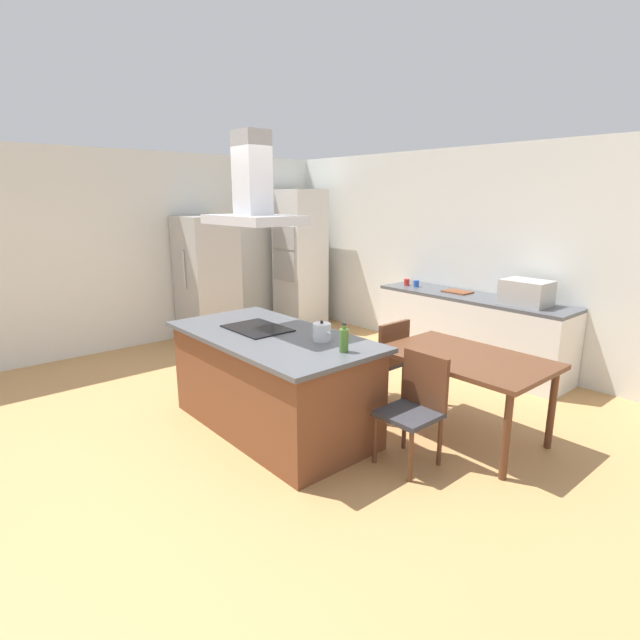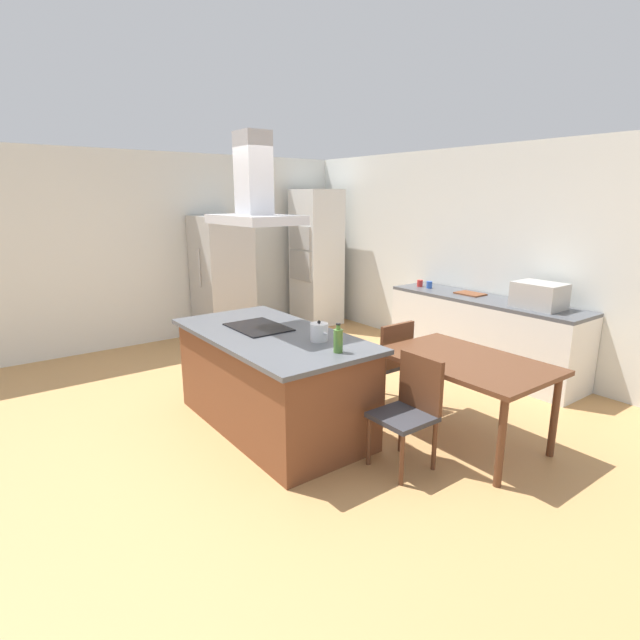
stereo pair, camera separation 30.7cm
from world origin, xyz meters
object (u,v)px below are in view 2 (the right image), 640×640
object	(u,v)px
cutting_board	(470,294)
olive_oil_bottle	(338,340)
dining_table	(465,368)
coffee_mug_red	(420,283)
countertop_microwave	(539,295)
range_hood	(254,195)
cooktop	(258,327)
chair_facing_island	(410,405)
chair_at_left_end	(389,359)
wall_oven_stack	(316,258)
coffee_mug_blue	(429,285)
refrigerator	(222,278)
tea_kettle	(319,332)

from	to	relation	value
cutting_board	olive_oil_bottle	bearing A→B (deg)	-73.12
cutting_board	dining_table	distance (m)	2.19
coffee_mug_red	countertop_microwave	bearing A→B (deg)	1.24
range_hood	cutting_board	bearing A→B (deg)	86.53
coffee_mug_red	dining_table	world-z (taller)	coffee_mug_red
coffee_mug_red	cutting_board	world-z (taller)	coffee_mug_red
cooktop	dining_table	xyz separation A→B (m)	(1.46, 1.18, -0.24)
chair_facing_island	chair_at_left_end	xyz separation A→B (m)	(-0.92, 0.67, 0.00)
olive_oil_bottle	countertop_microwave	distance (m)	2.75
cooktop	chair_facing_island	xyz separation A→B (m)	(1.46, 0.51, -0.40)
coffee_mug_red	chair_at_left_end	xyz separation A→B (m)	(1.12, -1.67, -0.44)
wall_oven_stack	chair_at_left_end	distance (m)	3.59
chair_facing_island	coffee_mug_red	bearing A→B (deg)	131.15
olive_oil_bottle	coffee_mug_blue	distance (m)	3.09
refrigerator	chair_facing_island	bearing A→B (deg)	-6.27
cooktop	dining_table	size ratio (longest dim) A/B	0.43
coffee_mug_blue	range_hood	size ratio (longest dim) A/B	0.10
refrigerator	dining_table	distance (m)	4.23
wall_oven_stack	coffee_mug_red	bearing A→B (deg)	5.37
cutting_board	dining_table	bearing A→B (deg)	-53.80
coffee_mug_blue	wall_oven_stack	xyz separation A→B (m)	(-2.26, -0.21, 0.16)
tea_kettle	chair_facing_island	size ratio (longest dim) A/B	0.23
olive_oil_bottle	chair_facing_island	bearing A→B (deg)	41.27
tea_kettle	dining_table	bearing A→B (deg)	51.33
tea_kettle	dining_table	world-z (taller)	tea_kettle
coffee_mug_red	range_hood	bearing A→B (deg)	-78.53
cooktop	coffee_mug_blue	world-z (taller)	coffee_mug_blue
tea_kettle	chair_facing_island	bearing A→B (deg)	21.62
coffee_mug_red	chair_facing_island	world-z (taller)	coffee_mug_red
coffee_mug_red	coffee_mug_blue	distance (m)	0.16
range_hood	cooktop	bearing A→B (deg)	0.00
dining_table	refrigerator	bearing A→B (deg)	-177.26
chair_facing_island	refrigerator	bearing A→B (deg)	173.73
countertop_microwave	coffee_mug_red	world-z (taller)	countertop_microwave
coffee_mug_blue	wall_oven_stack	size ratio (longest dim) A/B	0.04
olive_oil_bottle	tea_kettle	bearing A→B (deg)	168.22
tea_kettle	cutting_board	distance (m)	2.78
countertop_microwave	coffee_mug_blue	size ratio (longest dim) A/B	5.56
coffee_mug_red	wall_oven_stack	distance (m)	2.12
olive_oil_bottle	coffee_mug_blue	bearing A→B (deg)	117.99
dining_table	chair_at_left_end	size ratio (longest dim) A/B	1.57
coffee_mug_red	range_hood	size ratio (longest dim) A/B	0.10
chair_facing_island	olive_oil_bottle	bearing A→B (deg)	-138.73
cutting_board	wall_oven_stack	world-z (taller)	wall_oven_stack
coffee_mug_blue	cooktop	bearing A→B (deg)	-81.60
wall_oven_stack	chair_facing_island	size ratio (longest dim) A/B	2.47
dining_table	chair_at_left_end	distance (m)	0.93
coffee_mug_blue	chair_facing_island	xyz separation A→B (m)	(1.88, -2.34, -0.44)
refrigerator	chair_facing_island	size ratio (longest dim) A/B	2.04
cooktop	tea_kettle	world-z (taller)	tea_kettle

